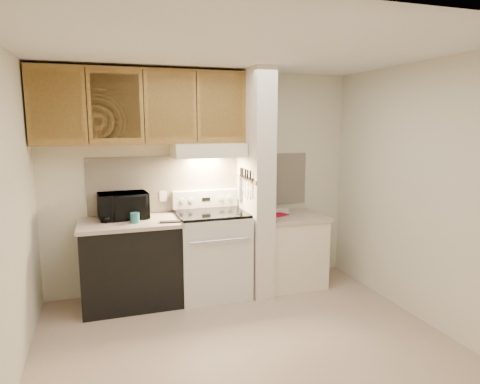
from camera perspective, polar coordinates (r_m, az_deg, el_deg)
name	(u,v)px	position (r m, az deg, el deg)	size (l,w,h in m)	color
floor	(245,343)	(4.01, 0.69, -19.46)	(3.60, 3.60, 0.00)	tan
ceiling	(246,49)	(3.56, 0.77, 18.53)	(3.60, 3.60, 0.00)	white
wall_back	(204,181)	(5.00, -4.85, 1.48)	(3.60, 0.02, 2.50)	beige
wall_left	(5,219)	(3.46, -28.84, -3.21)	(0.02, 3.00, 2.50)	beige
wall_right	(421,193)	(4.49, 23.02, -0.14)	(0.02, 3.00, 2.50)	beige
backsplash	(204,182)	(4.99, -4.81, 1.29)	(2.60, 0.02, 0.63)	beige
range_body	(212,255)	(4.85, -3.76, -8.34)	(0.76, 0.65, 0.92)	silver
oven_window	(219,260)	(4.55, -2.76, -9.02)	(0.50, 0.01, 0.30)	black
oven_handle	(220,241)	(4.45, -2.65, -6.48)	(0.02, 0.02, 0.65)	silver
cooktop	(211,213)	(4.73, -3.83, -2.85)	(0.74, 0.64, 0.03)	black
range_backguard	(205,199)	(4.98, -4.66, -0.89)	(0.76, 0.08, 0.20)	silver
range_display	(206,199)	(4.94, -4.54, -0.97)	(0.10, 0.01, 0.04)	black
range_knob_left_outer	(182,201)	(4.88, -7.73, -1.16)	(0.05, 0.05, 0.02)	silver
range_knob_left_inner	(191,200)	(4.90, -6.58, -1.09)	(0.05, 0.05, 0.02)	silver
range_knob_right_inner	(221,198)	(4.98, -2.52, -0.86)	(0.05, 0.05, 0.02)	silver
range_knob_right_outer	(229,198)	(5.01, -1.42, -0.80)	(0.05, 0.05, 0.02)	silver
dishwasher_front	(131,265)	(4.74, -14.29, -9.37)	(1.00, 0.63, 0.87)	black
left_countertop	(130,223)	(4.62, -14.52, -4.00)	(1.04, 0.67, 0.04)	#C0AA9A
spoon_rest	(171,222)	(4.46, -9.21, -3.93)	(0.23, 0.07, 0.02)	black
teal_jar	(135,218)	(4.51, -13.84, -3.36)	(0.09, 0.09, 0.10)	#206A6E
outlet	(163,196)	(4.91, -10.21, -0.55)	(0.08, 0.01, 0.12)	#F3E7CC
microwave	(123,206)	(4.72, -15.32, -1.77)	(0.50, 0.34, 0.28)	black
partition_pillar	(255,183)	(4.82, 2.04, 1.20)	(0.22, 0.70, 2.50)	silver
pillar_trim	(245,179)	(4.77, 0.73, 1.74)	(0.01, 0.70, 0.04)	olive
knife_strip	(246,178)	(4.72, 0.86, 1.90)	(0.02, 0.42, 0.04)	black
knife_blade_a	(250,189)	(4.58, 1.35, 0.41)	(0.01, 0.04, 0.16)	silver
knife_handle_a	(250,175)	(4.56, 1.39, 2.26)	(0.02, 0.02, 0.10)	black
knife_blade_b	(248,189)	(4.65, 1.07, 0.41)	(0.01, 0.04, 0.18)	silver
knife_handle_b	(248,174)	(4.64, 1.02, 2.39)	(0.02, 0.02, 0.10)	black
knife_blade_c	(245,189)	(4.74, 0.70, 0.46)	(0.01, 0.04, 0.20)	silver
knife_handle_c	(245,173)	(4.71, 0.73, 2.49)	(0.02, 0.02, 0.10)	black
knife_blade_d	(243,186)	(4.81, 0.40, 0.83)	(0.01, 0.04, 0.16)	silver
knife_handle_d	(243,172)	(4.80, 0.37, 2.62)	(0.02, 0.02, 0.10)	black
knife_blade_e	(241,186)	(4.89, 0.07, 0.86)	(0.01, 0.04, 0.18)	silver
knife_handle_e	(241,172)	(4.86, 0.11, 2.71)	(0.02, 0.02, 0.10)	black
oven_mitt	(239,188)	(4.94, -0.09, 0.50)	(0.03, 0.11, 0.26)	gray
right_cab_base	(291,251)	(5.18, 6.81, -7.87)	(0.70, 0.60, 0.81)	#F3E7CC
right_countertop	(292,217)	(5.07, 6.90, -3.28)	(0.74, 0.64, 0.04)	#C0AA9A
red_folder	(274,214)	(5.08, 4.59, -2.92)	(0.21, 0.29, 0.01)	#B2071F
white_box	(282,210)	(5.20, 5.57, -2.47)	(0.16, 0.11, 0.04)	white
range_hood	(208,150)	(4.75, -4.29, 5.62)	(0.78, 0.44, 0.15)	#F3E7CC
hood_lip	(213,155)	(4.55, -3.65, 4.90)	(0.78, 0.04, 0.06)	#F3E7CC
upper_cabinets	(142,107)	(4.67, -12.89, 11.00)	(2.18, 0.33, 0.77)	olive
cab_door_a	(56,105)	(4.51, -23.27, 10.55)	(0.46, 0.01, 0.63)	olive
cab_gap_a	(87,106)	(4.49, -19.75, 10.76)	(0.01, 0.01, 0.73)	black
cab_door_b	(116,106)	(4.49, -16.22, 10.94)	(0.46, 0.01, 0.63)	olive
cab_gap_b	(144,106)	(4.51, -12.70, 11.07)	(0.01, 0.01, 0.73)	black
cab_door_c	(171,107)	(4.55, -9.22, 11.16)	(0.46, 0.01, 0.63)	olive
cab_gap_c	(197,107)	(4.60, -5.80, 11.21)	(0.01, 0.01, 0.73)	black
cab_door_d	(222,107)	(4.67, -2.47, 11.22)	(0.46, 0.01, 0.63)	olive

